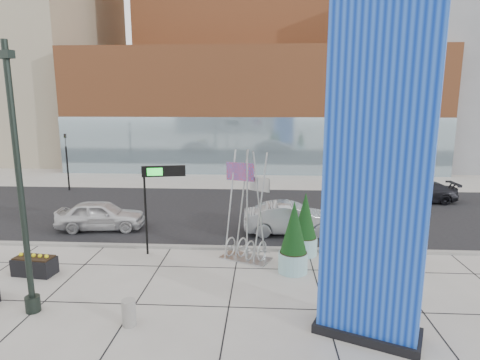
# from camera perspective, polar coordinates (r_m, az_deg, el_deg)

# --- Properties ---
(ground) EXTENTS (160.00, 160.00, 0.00)m
(ground) POSITION_cam_1_polar(r_m,az_deg,el_deg) (14.24, -5.41, -15.50)
(ground) COLOR #9E9991
(ground) RESTS_ON ground
(street_asphalt) EXTENTS (80.00, 12.00, 0.02)m
(street_asphalt) POSITION_cam_1_polar(r_m,az_deg,el_deg) (23.53, -1.71, -4.51)
(street_asphalt) COLOR black
(street_asphalt) RESTS_ON ground
(curb_edge) EXTENTS (80.00, 0.30, 0.12)m
(curb_edge) POSITION_cam_1_polar(r_m,az_deg,el_deg) (17.84, -3.44, -9.58)
(curb_edge) COLOR gray
(curb_edge) RESTS_ON ground
(tower_podium) EXTENTS (34.00, 10.00, 11.00)m
(tower_podium) POSITION_cam_1_polar(r_m,az_deg,el_deg) (39.58, 1.93, 9.93)
(tower_podium) COLOR #AF5D32
(tower_podium) RESTS_ON ground
(tower_glass_front) EXTENTS (34.00, 0.60, 5.00)m
(tower_glass_front) POSITION_cam_1_polar(r_m,az_deg,el_deg) (34.99, 1.68, 4.84)
(tower_glass_front) COLOR #8CA5B2
(tower_glass_front) RESTS_ON ground
(building_beige_left) EXTENTS (18.00, 20.00, 34.00)m
(building_beige_left) POSITION_cam_1_polar(r_m,az_deg,el_deg) (55.38, -29.19, 20.93)
(building_beige_left) COLOR gray
(building_beige_left) RESTS_ON ground
(blue_pylon) EXTENTS (3.07, 2.27, 9.34)m
(blue_pylon) POSITION_cam_1_polar(r_m,az_deg,el_deg) (10.84, 18.97, 0.62)
(blue_pylon) COLOR #0B2FA8
(blue_pylon) RESTS_ON ground
(lamp_post) EXTENTS (0.55, 0.44, 8.03)m
(lamp_post) POSITION_cam_1_polar(r_m,az_deg,el_deg) (13.38, -28.54, -3.59)
(lamp_post) COLOR black
(lamp_post) RESTS_ON ground
(public_art_sculpture) EXTENTS (2.22, 1.73, 4.52)m
(public_art_sculpture) POSITION_cam_1_polar(r_m,az_deg,el_deg) (16.39, 0.92, -7.29)
(public_art_sculpture) COLOR silver
(public_art_sculpture) RESTS_ON ground
(concrete_bollard) EXTENTS (0.40, 0.40, 0.78)m
(concrete_bollard) POSITION_cam_1_polar(r_m,az_deg,el_deg) (12.57, -15.52, -17.73)
(concrete_bollard) COLOR gray
(concrete_bollard) RESTS_ON ground
(overhead_street_sign) EXTENTS (1.77, 0.54, 3.77)m
(overhead_street_sign) POSITION_cam_1_polar(r_m,az_deg,el_deg) (16.67, -11.36, 0.09)
(overhead_street_sign) COLOR black
(overhead_street_sign) RESTS_ON ground
(round_planter_east) EXTENTS (1.05, 1.05, 2.62)m
(round_planter_east) POSITION_cam_1_polar(r_m,az_deg,el_deg) (16.56, 20.82, -7.66)
(round_planter_east) COLOR #97C9CC
(round_planter_east) RESTS_ON ground
(round_planter_mid) EXTENTS (1.11, 1.11, 2.78)m
(round_planter_mid) POSITION_cam_1_polar(r_m,az_deg,el_deg) (15.27, 7.63, -8.29)
(round_planter_mid) COLOR #97C9CC
(round_planter_mid) RESTS_ON ground
(round_planter_west) EXTENTS (1.08, 1.08, 2.69)m
(round_planter_west) POSITION_cam_1_polar(r_m,az_deg,el_deg) (17.04, 9.22, -6.41)
(round_planter_west) COLOR #97C9CC
(round_planter_west) RESTS_ON ground
(box_planter_north) EXTENTS (1.58, 0.93, 0.82)m
(box_planter_north) POSITION_cam_1_polar(r_m,az_deg,el_deg) (17.09, -27.18, -10.67)
(box_planter_north) COLOR black
(box_planter_north) RESTS_ON ground
(car_white_west) EXTENTS (4.45, 2.18, 1.46)m
(car_white_west) POSITION_cam_1_polar(r_m,az_deg,el_deg) (21.37, -19.17, -4.78)
(car_white_west) COLOR silver
(car_white_west) RESTS_ON ground
(car_silver_mid) EXTENTS (4.68, 1.86, 1.51)m
(car_silver_mid) POSITION_cam_1_polar(r_m,az_deg,el_deg) (19.68, 7.29, -5.51)
(car_silver_mid) COLOR #989B9F
(car_silver_mid) RESTS_ON ground
(car_dark_east) EXTENTS (4.61, 2.01, 1.32)m
(car_dark_east) POSITION_cam_1_polar(r_m,az_deg,el_deg) (27.99, 24.14, -1.59)
(car_dark_east) COLOR black
(car_dark_east) RESTS_ON ground
(traffic_signal) EXTENTS (0.15, 0.18, 4.10)m
(traffic_signal) POSITION_cam_1_polar(r_m,az_deg,el_deg) (31.20, -23.41, 2.77)
(traffic_signal) COLOR black
(traffic_signal) RESTS_ON ground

